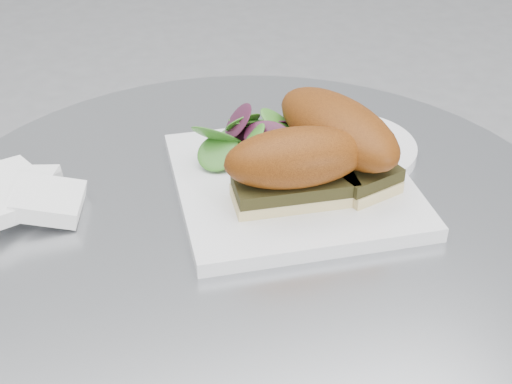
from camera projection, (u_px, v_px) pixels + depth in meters
The scene contains 7 objects.
table at pixel (251, 383), 0.86m from camera, with size 0.70×0.70×0.73m.
plate at pixel (292, 184), 0.77m from camera, with size 0.25×0.25×0.02m, color white.
sandwich_left at pixel (296, 165), 0.70m from camera, with size 0.15×0.08×0.08m.
sandwich_right at pixel (337, 135), 0.75m from camera, with size 0.12×0.19×0.08m.
salad at pixel (244, 130), 0.80m from camera, with size 0.12×0.12×0.05m, color #468B2D, non-canonical shape.
napkin at pixel (29, 204), 0.73m from camera, with size 0.11×0.11×0.02m, color white, non-canonical shape.
saucer at pixel (347, 149), 0.83m from camera, with size 0.16×0.16×0.01m, color white.
Camera 1 is at (-0.17, -0.56, 1.16)m, focal length 50.00 mm.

